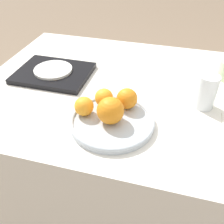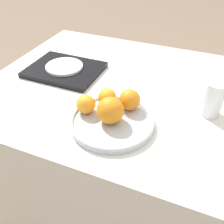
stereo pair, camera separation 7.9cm
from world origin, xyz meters
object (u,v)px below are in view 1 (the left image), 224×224
fruit_platter (112,122)px  orange_0 (110,111)px  side_plate (53,70)px  orange_2 (127,99)px  orange_3 (104,98)px  orange_1 (84,106)px  water_glass (206,92)px  serving_tray (54,73)px

fruit_platter → orange_0: orange_0 is taller
fruit_platter → side_plate: bearing=142.9°
orange_2 → orange_3: (-0.08, -0.01, -0.00)m
orange_1 → orange_3: size_ratio=1.01×
orange_1 → water_glass: (0.37, 0.17, 0.01)m
fruit_platter → orange_2: size_ratio=3.89×
orange_2 → orange_0: bearing=-110.3°
orange_1 → orange_0: bearing=-8.5°
water_glass → side_plate: 0.59m
orange_1 → fruit_platter: bearing=-5.3°
fruit_platter → serving_tray: size_ratio=0.91×
orange_2 → side_plate: size_ratio=0.45×
fruit_platter → water_glass: water_glass is taller
fruit_platter → orange_3: (-0.05, 0.07, 0.03)m
orange_1 → side_plate: size_ratio=0.40×
orange_0 → orange_1: 0.09m
fruit_platter → serving_tray: bearing=142.9°
fruit_platter → orange_0: bearing=-126.8°
fruit_platter → water_glass: (0.28, 0.18, 0.05)m
orange_2 → serving_tray: 0.38m
orange_1 → orange_2: (0.12, 0.07, 0.00)m
orange_3 → side_plate: 0.31m
fruit_platter → orange_2: (0.03, 0.08, 0.04)m
orange_3 → serving_tray: (-0.26, 0.16, -0.04)m
orange_3 → orange_1: bearing=-126.4°
orange_0 → water_glass: (0.28, 0.18, 0.00)m
fruit_platter → orange_0: 0.05m
fruit_platter → side_plate: size_ratio=1.74×
orange_0 → orange_2: size_ratio=1.22×
fruit_platter → side_plate: 0.39m
side_plate → orange_1: bearing=-46.2°
orange_3 → water_glass: 0.34m
orange_0 → side_plate: bearing=142.0°
orange_0 → serving_tray: (-0.31, 0.24, -0.05)m
fruit_platter → orange_3: 0.09m
orange_1 → side_plate: bearing=133.8°
orange_2 → orange_3: bearing=-173.1°
orange_3 → water_glass: bearing=17.9°
orange_0 → side_plate: (-0.31, 0.24, -0.03)m
serving_tray → side_plate: 0.02m
orange_0 → orange_3: bearing=119.8°
orange_0 → orange_1: size_ratio=1.36×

